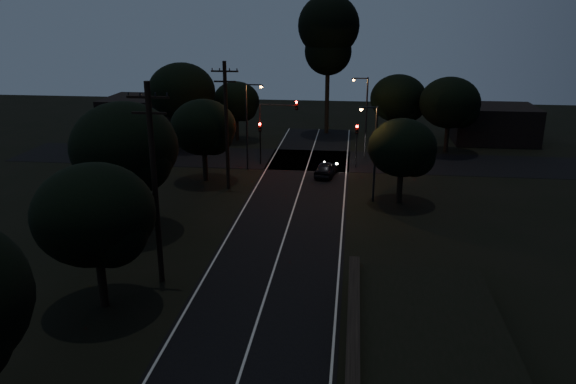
# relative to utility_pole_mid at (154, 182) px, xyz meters

# --- Properties ---
(road_surface) EXTENTS (60.00, 70.00, 0.03)m
(road_surface) POSITION_rel_utility_pole_mid_xyz_m (6.00, 16.12, -5.73)
(road_surface) COLOR black
(road_surface) RESTS_ON ground
(utility_pole_mid) EXTENTS (2.20, 0.30, 11.00)m
(utility_pole_mid) POSITION_rel_utility_pole_mid_xyz_m (0.00, 0.00, 0.00)
(utility_pole_mid) COLOR black
(utility_pole_mid) RESTS_ON ground
(utility_pole_far) EXTENTS (2.20, 0.30, 10.50)m
(utility_pole_far) POSITION_rel_utility_pole_mid_xyz_m (0.00, 17.00, -0.25)
(utility_pole_far) COLOR black
(utility_pole_far) RESTS_ON ground
(tree_left_b) EXTENTS (5.88, 5.88, 7.47)m
(tree_left_b) POSITION_rel_utility_pole_mid_xyz_m (-1.79, -3.12, -0.89)
(tree_left_b) COLOR black
(tree_left_b) RESTS_ON ground
(tree_left_c) EXTENTS (6.97, 6.97, 8.80)m
(tree_left_c) POSITION_rel_utility_pole_mid_xyz_m (-4.25, 6.86, -0.05)
(tree_left_c) COLOR black
(tree_left_c) RESTS_ON ground
(tree_left_d) EXTENTS (5.63, 5.63, 7.15)m
(tree_left_d) POSITION_rel_utility_pole_mid_xyz_m (-2.30, 18.89, -1.11)
(tree_left_d) COLOR black
(tree_left_d) RESTS_ON ground
(tree_far_nw) EXTENTS (5.26, 5.26, 6.67)m
(tree_far_nw) POSITION_rel_utility_pole_mid_xyz_m (-2.81, 34.89, -1.43)
(tree_far_nw) COLOR black
(tree_far_nw) RESTS_ON ground
(tree_far_w) EXTENTS (7.10, 7.10, 9.05)m
(tree_far_w) POSITION_rel_utility_pole_mid_xyz_m (-7.75, 30.86, 0.14)
(tree_far_w) COLOR black
(tree_far_w) RESTS_ON ground
(tree_far_ne) EXTENTS (6.08, 6.08, 7.69)m
(tree_far_ne) POSITION_rel_utility_pole_mid_xyz_m (15.22, 34.88, -0.77)
(tree_far_ne) COLOR black
(tree_far_ne) RESTS_ON ground
(tree_far_e) EXTENTS (6.18, 6.18, 7.84)m
(tree_far_e) POSITION_rel_utility_pole_mid_xyz_m (20.22, 31.88, -0.66)
(tree_far_e) COLOR black
(tree_far_e) RESTS_ON ground
(tree_right_a) EXTENTS (5.20, 5.20, 6.61)m
(tree_right_a) POSITION_rel_utility_pole_mid_xyz_m (14.18, 14.89, -1.45)
(tree_right_a) COLOR black
(tree_right_a) RESTS_ON ground
(tall_pine) EXTENTS (7.07, 7.07, 16.07)m
(tall_pine) POSITION_rel_utility_pole_mid_xyz_m (7.00, 40.00, 5.85)
(tall_pine) COLOR black
(tall_pine) RESTS_ON ground
(building_left) EXTENTS (10.00, 8.00, 4.40)m
(building_left) POSITION_rel_utility_pole_mid_xyz_m (-14.00, 37.00, -3.54)
(building_left) COLOR black
(building_left) RESTS_ON ground
(building_right) EXTENTS (9.00, 7.00, 4.00)m
(building_right) POSITION_rel_utility_pole_mid_xyz_m (26.00, 38.00, -3.74)
(building_right) COLOR black
(building_right) RESTS_ON ground
(signal_left) EXTENTS (0.28, 0.35, 4.10)m
(signal_left) POSITION_rel_utility_pole_mid_xyz_m (1.40, 24.99, -2.90)
(signal_left) COLOR black
(signal_left) RESTS_ON ground
(signal_right) EXTENTS (0.28, 0.35, 4.10)m
(signal_right) POSITION_rel_utility_pole_mid_xyz_m (10.60, 24.99, -2.90)
(signal_right) COLOR black
(signal_right) RESTS_ON ground
(signal_mast) EXTENTS (3.70, 0.35, 6.25)m
(signal_mast) POSITION_rel_utility_pole_mid_xyz_m (3.09, 24.99, -1.40)
(signal_mast) COLOR black
(signal_mast) RESTS_ON ground
(streetlight_a) EXTENTS (1.66, 0.26, 8.00)m
(streetlight_a) POSITION_rel_utility_pole_mid_xyz_m (0.69, 23.00, -1.10)
(streetlight_a) COLOR black
(streetlight_a) RESTS_ON ground
(streetlight_b) EXTENTS (1.66, 0.26, 8.00)m
(streetlight_b) POSITION_rel_utility_pole_mid_xyz_m (11.31, 29.00, -1.10)
(streetlight_b) COLOR black
(streetlight_b) RESTS_ON ground
(streetlight_c) EXTENTS (1.46, 0.26, 7.50)m
(streetlight_c) POSITION_rel_utility_pole_mid_xyz_m (11.83, 15.00, -1.39)
(streetlight_c) COLOR black
(streetlight_c) RESTS_ON ground
(car) EXTENTS (2.22, 4.18, 1.35)m
(car) POSITION_rel_utility_pole_mid_xyz_m (7.96, 21.62, -5.06)
(car) COLOR black
(car) RESTS_ON ground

